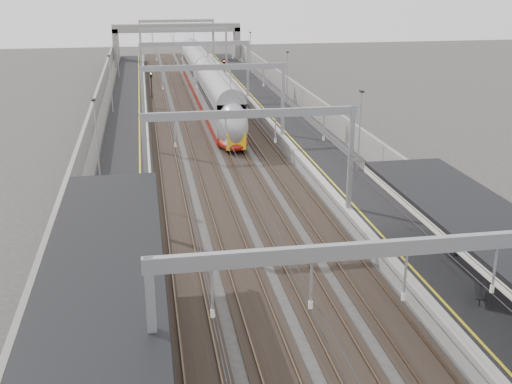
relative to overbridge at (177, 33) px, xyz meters
name	(u,v)px	position (x,y,z in m)	size (l,w,h in m)	color
platform_left	(127,138)	(-8.00, -55.00, -4.81)	(4.00, 120.00, 1.00)	black
platform_right	(293,131)	(8.00, -55.00, -4.81)	(4.00, 120.00, 1.00)	black
tracks	(212,139)	(0.00, -55.00, -5.26)	(11.40, 140.00, 0.20)	black
overhead_line	(203,66)	(0.00, -48.38, 0.83)	(13.00, 140.00, 6.60)	gray
canopy_left	(95,323)	(-8.02, -97.01, -0.22)	(4.40, 30.00, 4.24)	black
overbridge	(177,33)	(0.00, 0.00, 0.00)	(22.00, 2.20, 6.90)	gray
wall_left	(91,128)	(-11.20, -55.00, -3.71)	(0.30, 120.00, 3.20)	gray
wall_right	(325,119)	(11.20, -55.00, -3.71)	(0.30, 120.00, 3.20)	gray
train	(208,87)	(1.50, -37.73, -3.17)	(2.76, 50.37, 4.37)	maroon
bench	(482,290)	(8.57, -90.74, -3.81)	(1.06, 1.66, 0.84)	black
signal_green	(151,80)	(-5.20, -32.61, -2.89)	(0.32, 0.32, 3.48)	black
signal_red_near	(218,80)	(3.20, -33.91, -2.89)	(0.32, 0.32, 3.48)	black
signal_red_far	(224,67)	(5.40, -22.28, -2.89)	(0.32, 0.32, 3.48)	black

